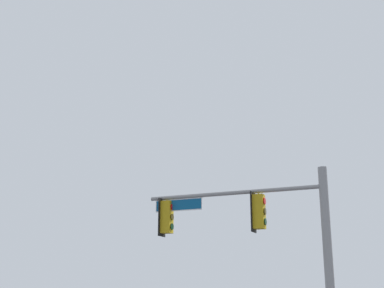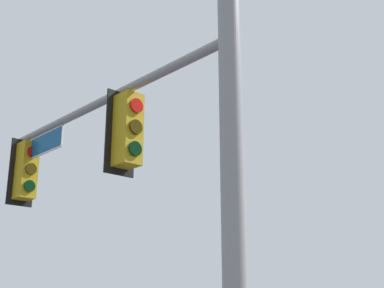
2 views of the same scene
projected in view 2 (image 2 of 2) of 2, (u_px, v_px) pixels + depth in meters
The scene contains 1 object.
signal_pole_near at pixel (136, 173), 7.50m from camera, with size 5.93×1.71×5.79m.
Camera 2 is at (-10.12, -0.94, 1.99)m, focal length 50.00 mm.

